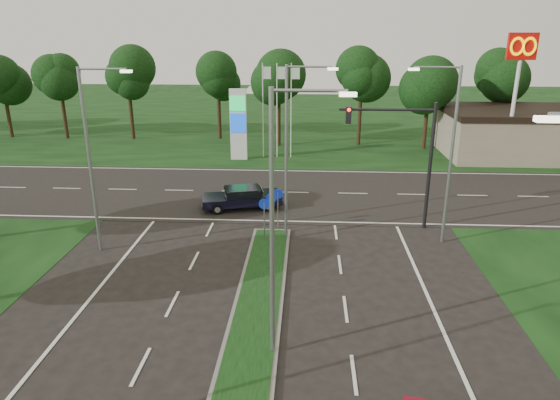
{
  "coord_description": "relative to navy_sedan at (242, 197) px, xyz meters",
  "views": [
    {
      "loc": [
        1.88,
        -8.53,
        10.52
      ],
      "look_at": [
        0.49,
        15.9,
        2.2
      ],
      "focal_mm": 32.0,
      "sensor_mm": 36.0,
      "label": 1
    }
  ],
  "objects": [
    {
      "name": "streetlight_median_far",
      "position": [
        3.17,
        -4.65,
        4.36
      ],
      "size": [
        2.53,
        0.22,
        9.0
      ],
      "color": "gray",
      "rests_on": "ground"
    },
    {
      "name": "median_kerb",
      "position": [
        2.17,
        -16.65,
        -0.65
      ],
      "size": [
        2.0,
        26.0,
        0.12
      ],
      "primitive_type": "cube",
      "color": "slate",
      "rests_on": "ground"
    },
    {
      "name": "streetlight_median_near",
      "position": [
        3.17,
        -14.65,
        4.36
      ],
      "size": [
        2.53,
        0.22,
        9.0
      ],
      "color": "gray",
      "rests_on": "ground"
    },
    {
      "name": "verge_far",
      "position": [
        2.17,
        34.35,
        -0.71
      ],
      "size": [
        160.0,
        50.0,
        0.02
      ],
      "primitive_type": "cube",
      "color": "black",
      "rests_on": "ground"
    },
    {
      "name": "commercial_building",
      "position": [
        24.17,
        15.35,
        1.29
      ],
      "size": [
        16.0,
        9.0,
        4.0
      ],
      "primitive_type": "cube",
      "color": "gray",
      "rests_on": "ground"
    },
    {
      "name": "streetlight_right_far",
      "position": [
        10.97,
        -4.65,
        4.36
      ],
      "size": [
        2.53,
        0.22,
        9.0
      ],
      "rotation": [
        0.0,
        0.0,
        3.14
      ],
      "color": "gray",
      "rests_on": "ground"
    },
    {
      "name": "gas_pylon",
      "position": [
        -1.61,
        12.39,
        2.48
      ],
      "size": [
        5.8,
        1.26,
        8.0
      ],
      "color": "silver",
      "rests_on": "ground"
    },
    {
      "name": "mcdonalds_sign",
      "position": [
        20.17,
        11.32,
        7.27
      ],
      "size": [
        2.2,
        0.47,
        10.4
      ],
      "color": "silver",
      "rests_on": "ground"
    },
    {
      "name": "traffic_signal",
      "position": [
        9.36,
        -2.66,
        3.94
      ],
      "size": [
        5.1,
        0.42,
        7.0
      ],
      "color": "black",
      "rests_on": "ground"
    },
    {
      "name": "streetlight_left_far",
      "position": [
        -6.13,
        -6.65,
        4.36
      ],
      "size": [
        2.53,
        0.22,
        9.0
      ],
      "color": "gray",
      "rests_on": "ground"
    },
    {
      "name": "navy_sedan",
      "position": [
        0.0,
        0.0,
        0.0
      ],
      "size": [
        5.17,
        3.07,
        1.33
      ],
      "rotation": [
        0.0,
        0.0,
        1.81
      ],
      "color": "black",
      "rests_on": "ground"
    },
    {
      "name": "median_signs",
      "position": [
        2.17,
        -4.25,
        1.0
      ],
      "size": [
        1.16,
        1.76,
        2.38
      ],
      "color": "gray",
      "rests_on": "ground"
    },
    {
      "name": "treeline_far",
      "position": [
        2.27,
        19.28,
        6.12
      ],
      "size": [
        6.0,
        6.0,
        9.9
      ],
      "color": "black",
      "rests_on": "ground"
    },
    {
      "name": "cross_road",
      "position": [
        2.17,
        3.35,
        -0.71
      ],
      "size": [
        160.0,
        12.0,
        0.02
      ],
      "primitive_type": "cube",
      "color": "black",
      "rests_on": "ground"
    }
  ]
}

